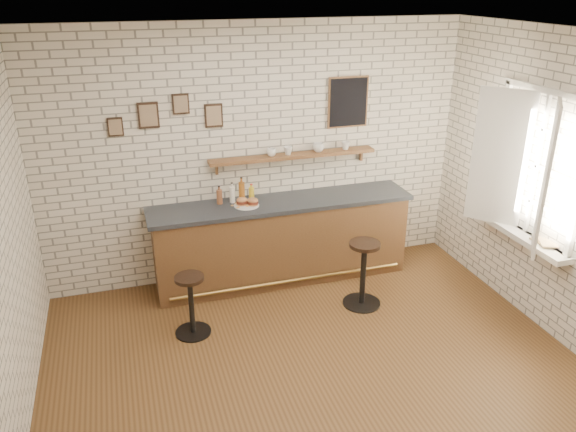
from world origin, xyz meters
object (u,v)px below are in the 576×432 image
at_px(book_lower, 537,242).
at_px(book_upper, 540,242).
at_px(bitters_bottle_white, 232,194).
at_px(bitters_bottle_amber, 242,191).
at_px(condiment_bottle_yellow, 251,193).
at_px(shelf_cup_d, 346,146).
at_px(ciabatta_sandwich, 247,201).
at_px(shelf_cup_b, 288,151).
at_px(sandwich_plate, 247,205).
at_px(shelf_cup_c, 318,148).
at_px(bitters_bottle_brown, 219,196).
at_px(bar_stool_right, 363,272).
at_px(bar_stool_left, 191,303).
at_px(shelf_cup_a, 271,152).
at_px(bar_counter, 282,240).

relative_size(book_lower, book_upper, 0.98).
relative_size(bitters_bottle_white, bitters_bottle_amber, 0.82).
relative_size(condiment_bottle_yellow, shelf_cup_d, 1.96).
distance_m(ciabatta_sandwich, book_lower, 3.09).
bearing_deg(shelf_cup_b, sandwich_plate, 148.01).
xyz_separation_m(condiment_bottle_yellow, shelf_cup_c, (0.84, 0.07, 0.46)).
bearing_deg(book_lower, bitters_bottle_brown, 141.25).
bearing_deg(book_lower, bar_stool_right, 144.34).
bearing_deg(condiment_bottle_yellow, bitters_bottle_brown, -180.00).
bearing_deg(shelf_cup_c, book_lower, -139.92).
distance_m(shelf_cup_c, book_upper, 2.62).
relative_size(sandwich_plate, bar_stool_left, 0.42).
height_order(shelf_cup_a, book_lower, shelf_cup_a).
bearing_deg(shelf_cup_a, shelf_cup_c, -1.39).
relative_size(bitters_bottle_brown, shelf_cup_b, 2.11).
bearing_deg(shelf_cup_a, bitters_bottle_amber, -171.27).
height_order(bar_counter, shelf_cup_d, shelf_cup_d).
xyz_separation_m(shelf_cup_d, book_lower, (1.32, -1.89, -0.61)).
bearing_deg(book_upper, book_lower, 114.66).
xyz_separation_m(bar_counter, book_lower, (2.18, -1.68, 0.43)).
bearing_deg(sandwich_plate, shelf_cup_c, 13.61).
relative_size(bar_counter, book_upper, 14.42).
bearing_deg(bar_stool_left, shelf_cup_b, 37.69).
bearing_deg(shelf_cup_a, condiment_bottle_yellow, -167.09).
height_order(bitters_bottle_white, shelf_cup_d, shelf_cup_d).
xyz_separation_m(bar_stool_left, shelf_cup_b, (1.36, 1.05, 1.19)).
relative_size(condiment_bottle_yellow, shelf_cup_b, 1.95).
xyz_separation_m(ciabatta_sandwich, bitters_bottle_brown, (-0.29, 0.16, 0.03)).
distance_m(bar_counter, ciabatta_sandwich, 0.70).
bearing_deg(ciabatta_sandwich, bar_counter, 3.68).
height_order(bar_counter, bitters_bottle_white, bitters_bottle_white).
bearing_deg(shelf_cup_d, bar_counter, 165.22).
bearing_deg(bitters_bottle_amber, bar_stool_right, -41.14).
distance_m(bar_counter, shelf_cup_d, 1.37).
bearing_deg(shelf_cup_c, sandwich_plate, 102.15).
relative_size(bar_stool_left, book_upper, 3.10).
height_order(sandwich_plate, bitters_bottle_white, bitters_bottle_white).
distance_m(condiment_bottle_yellow, shelf_cup_d, 1.27).
bearing_deg(book_upper, shelf_cup_b, 161.39).
bearing_deg(shelf_cup_d, shelf_cup_b, 152.11).
bearing_deg(book_lower, shelf_cup_b, 130.76).
distance_m(bar_counter, bitters_bottle_amber, 0.78).
distance_m(bar_counter, book_lower, 2.79).
bearing_deg(shelf_cup_d, shelf_cup_c, 152.11).
relative_size(bitters_bottle_brown, shelf_cup_d, 2.11).
height_order(bitters_bottle_brown, bitters_bottle_white, bitters_bottle_white).
relative_size(bar_counter, bitters_bottle_amber, 10.55).
height_order(bitters_bottle_white, shelf_cup_c, shelf_cup_c).
bearing_deg(ciabatta_sandwich, shelf_cup_a, 32.74).
bearing_deg(book_upper, bitters_bottle_amber, 169.39).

